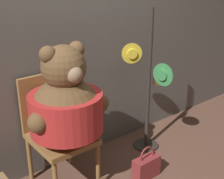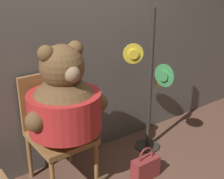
# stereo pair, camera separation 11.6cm
# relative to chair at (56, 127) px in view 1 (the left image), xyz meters

# --- Properties ---
(wall_back) EXTENTS (8.00, 0.10, 2.66)m
(wall_back) POSITION_rel_chair_xyz_m (0.38, 0.27, 0.78)
(wall_back) COLOR #66605B
(wall_back) RESTS_ON ground_plane
(chair) EXTENTS (0.49, 0.55, 1.02)m
(chair) POSITION_rel_chair_xyz_m (0.00, 0.00, 0.00)
(chair) COLOR #9E703D
(chair) RESTS_ON ground_plane
(teddy_bear) EXTENTS (0.75, 0.67, 1.36)m
(teddy_bear) POSITION_rel_chair_xyz_m (0.02, -0.18, 0.25)
(teddy_bear) COLOR brown
(teddy_bear) RESTS_ON ground_plane
(hat_display_rack) EXTENTS (0.53, 0.44, 1.54)m
(hat_display_rack) POSITION_rel_chair_xyz_m (1.06, -0.13, 0.14)
(hat_display_rack) COLOR #332D28
(hat_display_rack) RESTS_ON ground_plane
(handbag_on_ground) EXTENTS (0.28, 0.12, 0.34)m
(handbag_on_ground) POSITION_rel_chair_xyz_m (0.66, -0.51, -0.43)
(handbag_on_ground) COLOR maroon
(handbag_on_ground) RESTS_ON ground_plane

